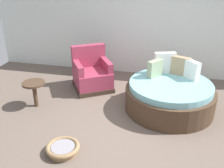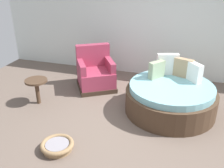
{
  "view_description": "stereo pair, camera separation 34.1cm",
  "coord_description": "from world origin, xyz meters",
  "px_view_note": "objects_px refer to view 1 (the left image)",
  "views": [
    {
      "loc": [
        0.51,
        -3.7,
        2.57
      ],
      "look_at": [
        -0.45,
        0.49,
        0.55
      ],
      "focal_mm": 40.89,
      "sensor_mm": 36.0,
      "label": 1
    },
    {
      "loc": [
        0.84,
        -3.61,
        2.57
      ],
      "look_at": [
        -0.45,
        0.49,
        0.55
      ],
      "focal_mm": 40.89,
      "sensor_mm": 36.0,
      "label": 2
    }
  ],
  "objects_px": {
    "round_daybed": "(170,95)",
    "side_table": "(34,87)",
    "pet_basket": "(63,148)",
    "red_armchair": "(92,74)"
  },
  "relations": [
    {
      "from": "side_table",
      "to": "round_daybed",
      "type": "bearing_deg",
      "value": 10.91
    },
    {
      "from": "pet_basket",
      "to": "side_table",
      "type": "relative_size",
      "value": 0.98
    },
    {
      "from": "round_daybed",
      "to": "red_armchair",
      "type": "relative_size",
      "value": 1.54
    },
    {
      "from": "red_armchair",
      "to": "pet_basket",
      "type": "relative_size",
      "value": 2.16
    },
    {
      "from": "round_daybed",
      "to": "pet_basket",
      "type": "xyz_separation_m",
      "value": [
        -1.51,
        -1.68,
        -0.22
      ]
    },
    {
      "from": "side_table",
      "to": "pet_basket",
      "type": "bearing_deg",
      "value": -48.0
    },
    {
      "from": "round_daybed",
      "to": "side_table",
      "type": "relative_size",
      "value": 3.26
    },
    {
      "from": "round_daybed",
      "to": "red_armchair",
      "type": "xyz_separation_m",
      "value": [
        -1.74,
        0.57,
        0.04
      ]
    },
    {
      "from": "round_daybed",
      "to": "side_table",
      "type": "height_order",
      "value": "round_daybed"
    },
    {
      "from": "pet_basket",
      "to": "side_table",
      "type": "xyz_separation_m",
      "value": [
        -1.07,
        1.19,
        0.35
      ]
    }
  ]
}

